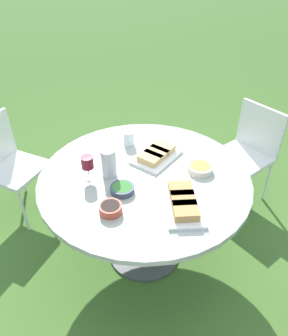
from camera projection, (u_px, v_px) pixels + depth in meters
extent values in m
plane|color=#446B2B|center=(144.00, 252.00, 2.63)|extent=(40.00, 40.00, 0.00)
cylinder|color=#4C4C51|center=(144.00, 251.00, 2.63)|extent=(0.56, 0.56, 0.02)
cylinder|color=#4C4C51|center=(144.00, 218.00, 2.41)|extent=(0.11, 0.11, 0.73)
cylinder|color=#9EA399|center=(144.00, 177.00, 2.18)|extent=(1.40, 1.40, 0.03)
cube|color=silver|center=(241.00, 158.00, 2.91)|extent=(0.60, 0.61, 0.04)
cube|color=silver|center=(260.00, 129.00, 2.87)|extent=(0.30, 0.36, 0.42)
cylinder|color=silver|center=(208.00, 176.00, 3.08)|extent=(0.03, 0.03, 0.43)
cylinder|color=silver|center=(241.00, 197.00, 2.84)|extent=(0.03, 0.03, 0.43)
cylinder|color=silver|center=(233.00, 162.00, 3.27)|extent=(0.03, 0.03, 0.43)
cylinder|color=silver|center=(267.00, 181.00, 3.02)|extent=(0.03, 0.03, 0.43)
cube|color=silver|center=(16.00, 170.00, 2.77)|extent=(0.56, 0.57, 0.04)
cylinder|color=silver|center=(23.00, 211.00, 2.70)|extent=(0.03, 0.03, 0.43)
cylinder|color=silver|center=(53.00, 184.00, 2.99)|extent=(0.03, 0.03, 0.43)
cylinder|color=silver|center=(21.00, 174.00, 3.11)|extent=(0.03, 0.03, 0.43)
cylinder|color=silver|center=(108.00, 163.00, 2.11)|extent=(0.10, 0.10, 0.20)
cone|color=silver|center=(101.00, 152.00, 2.06)|extent=(0.02, 0.02, 0.02)
cylinder|color=silver|center=(89.00, 178.00, 2.14)|extent=(0.06, 0.06, 0.01)
cylinder|color=silver|center=(88.00, 173.00, 2.11)|extent=(0.01, 0.01, 0.09)
cylinder|color=maroon|center=(87.00, 162.00, 2.06)|extent=(0.08, 0.08, 0.08)
cube|color=white|center=(156.00, 157.00, 2.33)|extent=(0.39, 0.41, 0.02)
cube|color=tan|center=(150.00, 158.00, 2.26)|extent=(0.19, 0.19, 0.04)
cube|color=tan|center=(156.00, 153.00, 2.31)|extent=(0.19, 0.19, 0.04)
cube|color=tan|center=(162.00, 148.00, 2.36)|extent=(0.19, 0.19, 0.04)
cube|color=white|center=(182.00, 205.00, 1.93)|extent=(0.24, 0.40, 0.02)
cube|color=#B2844C|center=(185.00, 211.00, 1.84)|extent=(0.15, 0.14, 0.05)
cube|color=#B2844C|center=(183.00, 200.00, 1.91)|extent=(0.15, 0.14, 0.05)
cube|color=#B2844C|center=(180.00, 191.00, 1.98)|extent=(0.15, 0.14, 0.05)
cylinder|color=beige|center=(199.00, 168.00, 2.20)|extent=(0.17, 0.17, 0.04)
cylinder|color=#E0C147|center=(200.00, 167.00, 2.19)|extent=(0.14, 0.14, 0.02)
cylinder|color=#334256|center=(122.00, 189.00, 2.03)|extent=(0.15, 0.15, 0.04)
cylinder|color=#387533|center=(122.00, 188.00, 2.02)|extent=(0.12, 0.12, 0.02)
cylinder|color=#B74733|center=(110.00, 209.00, 1.88)|extent=(0.13, 0.13, 0.05)
cylinder|color=#2D231E|center=(110.00, 207.00, 1.87)|extent=(0.11, 0.11, 0.02)
cylinder|color=silver|center=(128.00, 138.00, 2.45)|extent=(0.08, 0.08, 0.10)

